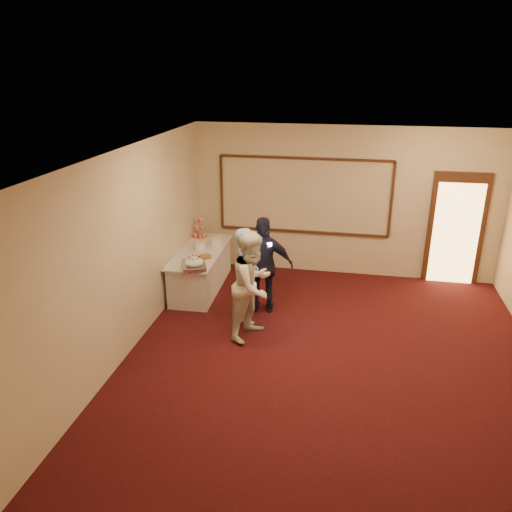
{
  "coord_description": "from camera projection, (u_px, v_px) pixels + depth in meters",
  "views": [
    {
      "loc": [
        0.13,
        -6.25,
        4.07
      ],
      "look_at": [
        -1.33,
        1.16,
        1.15
      ],
      "focal_mm": 35.0,
      "sensor_mm": 36.0,
      "label": 1
    }
  ],
  "objects": [
    {
      "name": "floor",
      "position": [
        330.0,
        365.0,
        7.21
      ],
      "size": [
        7.0,
        7.0,
        0.0
      ],
      "primitive_type": "plane",
      "color": "black",
      "rests_on": "ground"
    },
    {
      "name": "guest",
      "position": [
        264.0,
        265.0,
        8.51
      ],
      "size": [
        1.04,
        0.54,
        1.71
      ],
      "primitive_type": "imported",
      "rotation": [
        0.0,
        0.0,
        3.26
      ],
      "color": "black",
      "rests_on": "floor"
    },
    {
      "name": "plate_stack_b",
      "position": [
        216.0,
        242.0,
        9.62
      ],
      "size": [
        0.21,
        0.21,
        0.17
      ],
      "color": "white",
      "rests_on": "buffet_table"
    },
    {
      "name": "buffet_table",
      "position": [
        201.0,
        269.0,
        9.55
      ],
      "size": [
        0.87,
        2.11,
        0.77
      ],
      "color": "silver",
      "rests_on": "floor"
    },
    {
      "name": "pavlova_tray",
      "position": [
        194.0,
        263.0,
        8.59
      ],
      "size": [
        0.54,
        0.6,
        0.2
      ],
      "color": "#ABADB2",
      "rests_on": "buffet_table"
    },
    {
      "name": "woman",
      "position": [
        253.0,
        285.0,
        7.7
      ],
      "size": [
        0.93,
        1.03,
        1.74
      ],
      "primitive_type": "imported",
      "rotation": [
        0.0,
        0.0,
        1.19
      ],
      "color": "silver",
      "rests_on": "floor"
    },
    {
      "name": "man",
      "position": [
        247.0,
        275.0,
        8.19
      ],
      "size": [
        0.57,
        0.69,
        1.64
      ],
      "primitive_type": "imported",
      "rotation": [
        0.0,
        0.0,
        1.91
      ],
      "color": "#8199C8",
      "rests_on": "floor"
    },
    {
      "name": "plate_stack_a",
      "position": [
        200.0,
        246.0,
        9.43
      ],
      "size": [
        0.19,
        0.19,
        0.15
      ],
      "color": "white",
      "rests_on": "buffet_table"
    },
    {
      "name": "tart",
      "position": [
        206.0,
        257.0,
        9.04
      ],
      "size": [
        0.25,
        0.25,
        0.05
      ],
      "color": "white",
      "rests_on": "buffet_table"
    },
    {
      "name": "wall_molding",
      "position": [
        304.0,
        196.0,
        9.95
      ],
      "size": [
        3.45,
        0.04,
        1.55
      ],
      "color": "#381911",
      "rests_on": "room_walls"
    },
    {
      "name": "cupcake_stand",
      "position": [
        199.0,
        229.0,
        10.12
      ],
      "size": [
        0.31,
        0.31,
        0.45
      ],
      "color": "#DD4953",
      "rests_on": "buffet_table"
    },
    {
      "name": "doorway",
      "position": [
        456.0,
        230.0,
        9.6
      ],
      "size": [
        1.05,
        0.07,
        2.2
      ],
      "color": "#381911",
      "rests_on": "floor"
    },
    {
      "name": "camera_flash",
      "position": [
        269.0,
        244.0,
        8.23
      ],
      "size": [
        0.07,
        0.04,
        0.05
      ],
      "primitive_type": "cube",
      "rotation": [
        0.0,
        0.0,
        0.0
      ],
      "color": "white",
      "rests_on": "guest"
    },
    {
      "name": "room_walls",
      "position": [
        339.0,
        232.0,
        6.48
      ],
      "size": [
        6.04,
        7.04,
        3.02
      ],
      "color": "beige",
      "rests_on": "floor"
    }
  ]
}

